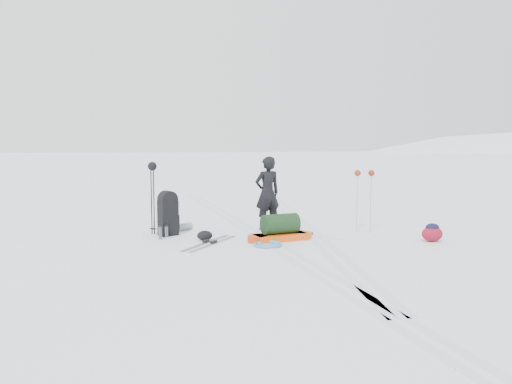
{
  "coord_description": "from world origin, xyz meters",
  "views": [
    {
      "loc": [
        -2.33,
        -9.8,
        1.95
      ],
      "look_at": [
        -0.11,
        0.15,
        0.95
      ],
      "focal_mm": 35.0,
      "sensor_mm": 36.0,
      "label": 1
    }
  ],
  "objects_px": {
    "pulk_sled": "(280,230)",
    "expedition_rucksack": "(170,214)",
    "ski_poles_black": "(152,175)",
    "skier": "(267,193)"
  },
  "relations": [
    {
      "from": "pulk_sled",
      "to": "expedition_rucksack",
      "type": "distance_m",
      "value": 2.41
    },
    {
      "from": "pulk_sled",
      "to": "ski_poles_black",
      "type": "relative_size",
      "value": 0.93
    },
    {
      "from": "skier",
      "to": "expedition_rucksack",
      "type": "height_order",
      "value": "skier"
    },
    {
      "from": "expedition_rucksack",
      "to": "pulk_sled",
      "type": "bearing_deg",
      "value": -51.83
    },
    {
      "from": "expedition_rucksack",
      "to": "skier",
      "type": "bearing_deg",
      "value": -19.41
    },
    {
      "from": "expedition_rucksack",
      "to": "ski_poles_black",
      "type": "xyz_separation_m",
      "value": [
        -0.35,
        0.17,
        0.83
      ]
    },
    {
      "from": "pulk_sled",
      "to": "expedition_rucksack",
      "type": "height_order",
      "value": "expedition_rucksack"
    },
    {
      "from": "skier",
      "to": "pulk_sled",
      "type": "relative_size",
      "value": 1.14
    },
    {
      "from": "skier",
      "to": "expedition_rucksack",
      "type": "bearing_deg",
      "value": -8.98
    },
    {
      "from": "ski_poles_black",
      "to": "skier",
      "type": "bearing_deg",
      "value": 4.59
    }
  ]
}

